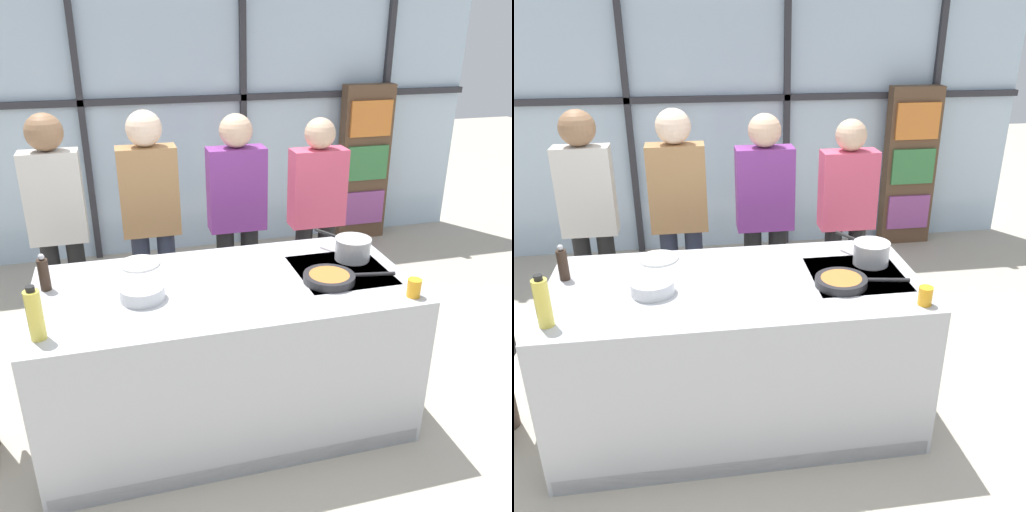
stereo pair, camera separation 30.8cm
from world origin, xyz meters
The scene contains 15 objects.
ground_plane centered at (0.00, 0.00, 0.00)m, with size 18.00×18.00×0.00m, color #BCB29E.
back_window_wall centered at (0.00, 2.76, 1.40)m, with size 6.40×0.10×2.80m.
bookshelf centered at (2.05, 2.58, 0.82)m, with size 0.53×0.19×1.64m.
demo_island centered at (0.00, 0.00, 0.46)m, with size 2.06×1.00×0.92m.
spectator_far_left centered at (-0.93, 1.03, 1.01)m, with size 0.38×0.24×1.72m.
spectator_center_left centered at (-0.31, 1.03, 0.99)m, with size 0.40×0.24×1.71m.
spectator_center_right centered at (0.31, 1.03, 0.96)m, with size 0.41×0.23×1.66m.
spectator_far_right centered at (0.93, 1.03, 0.92)m, with size 0.41×0.23×1.61m.
frying_pan centered at (0.57, -0.13, 0.94)m, with size 0.51×0.29×0.04m.
saucepan centered at (0.82, 0.13, 0.99)m, with size 0.26×0.37×0.14m.
white_plate centered at (-0.44, 0.37, 0.92)m, with size 0.24×0.24×0.01m, color white.
mixing_bowl centered at (-0.45, -0.07, 0.96)m, with size 0.23×0.23×0.07m.
oil_bottle centered at (-0.93, -0.33, 1.04)m, with size 0.07×0.07×0.27m.
pepper_grinder centered at (-0.94, 0.18, 1.01)m, with size 0.06×0.06×0.21m.
juice_glass_near centered at (0.93, -0.40, 0.97)m, with size 0.07×0.07×0.10m, color orange.
Camera 2 is at (-0.21, -2.69, 2.26)m, focal length 38.00 mm.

